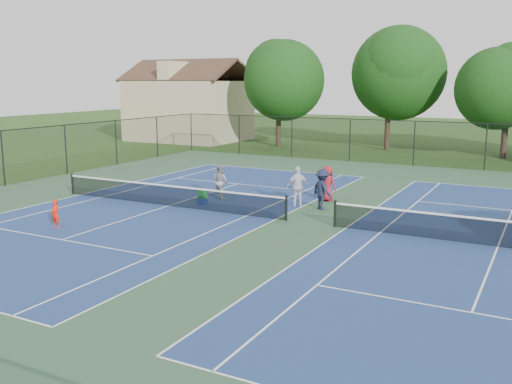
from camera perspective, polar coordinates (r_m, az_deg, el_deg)
The scene contains 16 objects.
ground at distance 23.01m, azimuth 5.41°, elevation -3.19°, with size 140.00×140.00×0.00m, color #234716.
court_pad at distance 23.01m, azimuth 5.41°, elevation -3.18°, with size 36.00×36.00×0.01m, color #2E5238.
tennis_court_left at distance 26.38m, azimuth -8.76°, elevation -1.20°, with size 12.00×23.83×1.07m.
tennis_court_right at distance 21.41m, azimuth 23.04°, elevation -4.86°, with size 12.00×23.83×1.07m.
perimeter_fence at distance 22.67m, azimuth 5.48°, elevation 0.74°, with size 36.08×36.08×3.02m.
tree_back_a at distance 49.53m, azimuth 2.29°, elevation 11.53°, with size 6.80×6.80×9.15m.
tree_back_b at distance 48.27m, azimuth 13.25°, elevation 11.93°, with size 7.60×7.60×10.03m.
tree_back_c at distance 45.75m, azimuth 23.97°, elevation 9.94°, with size 6.00×6.00×8.40m.
clapboard_house at distance 55.49m, azimuth -6.72°, elevation 8.38°, with size 10.80×8.10×7.65m.
child_player at distance 23.49m, azimuth -19.42°, elevation -2.07°, with size 0.41×0.27×1.13m, color red.
instructor at distance 27.69m, azimuth -3.58°, elevation 1.05°, with size 0.81×0.63×1.67m, color gray.
bystander_a at distance 26.00m, azimuth 4.21°, elevation 0.56°, with size 1.07×0.45×1.83m, color silver.
bystander_b at distance 25.41m, azimuth 6.64°, elevation 0.25°, with size 1.17×0.67×1.81m, color #181E36.
bystander_c at distance 27.27m, azimuth 7.16°, elevation 0.85°, with size 0.83×0.54×1.69m, color maroon.
ball_crate at distance 26.51m, azimuth -5.39°, elevation -0.96°, with size 0.36×0.31×0.28m, color #163C9C.
ball_hopper at distance 26.44m, azimuth -5.40°, elevation -0.22°, with size 0.34×0.28×0.41m, color green.
Camera 1 is at (8.50, -20.62, 5.66)m, focal length 40.00 mm.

